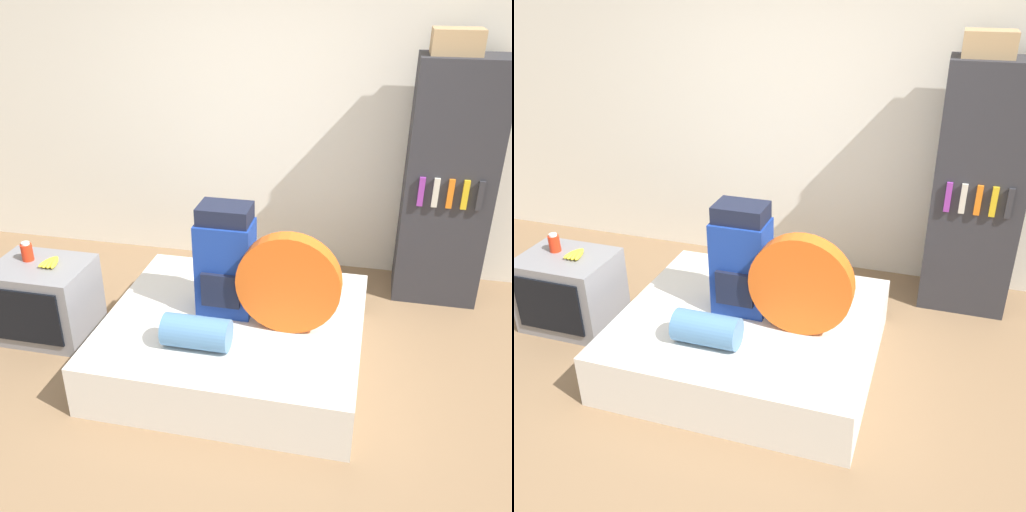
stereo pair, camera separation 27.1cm
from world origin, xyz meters
TOP-DOWN VIEW (x-y plane):
  - ground_plane at (0.00, 0.00)m, footprint 16.00×16.00m
  - wall_back at (0.00, 2.08)m, footprint 8.00×0.05m
  - bed at (-0.07, 0.55)m, footprint 1.62×1.46m
  - backpack at (-0.14, 0.62)m, footprint 0.35×0.28m
  - tent_bag at (0.28, 0.50)m, footprint 0.63×0.11m
  - sleeping_roll at (-0.20, 0.19)m, footprint 0.40×0.20m
  - television at (-1.44, 0.58)m, footprint 0.64×0.51m
  - canister at (-1.55, 0.64)m, footprint 0.08×0.08m
  - banana_bunch at (-1.36, 0.61)m, footprint 0.13×0.17m
  - bookshelf at (1.25, 1.76)m, footprint 0.62×0.45m
  - cardboard_box at (1.17, 1.76)m, footprint 0.33×0.26m

SIDE VIEW (x-z plane):
  - ground_plane at x=0.00m, z-range 0.00..0.00m
  - bed at x=-0.07m, z-range 0.00..0.34m
  - television at x=-1.44m, z-range 0.00..0.54m
  - sleeping_roll at x=-0.20m, z-range 0.34..0.54m
  - banana_bunch at x=-1.36m, z-range 0.54..0.58m
  - canister at x=-1.55m, z-range 0.54..0.67m
  - tent_bag at x=0.28m, z-range 0.34..0.98m
  - backpack at x=-0.14m, z-range 0.33..1.06m
  - bookshelf at x=1.25m, z-range 0.00..1.82m
  - wall_back at x=0.00m, z-range 0.00..2.60m
  - cardboard_box at x=1.17m, z-range 1.82..1.99m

